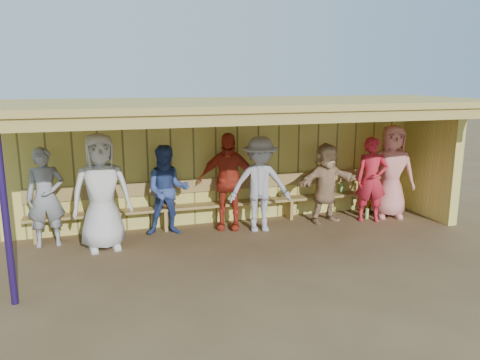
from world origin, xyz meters
The scene contains 12 objects.
ground centered at (0.00, 0.00, 0.00)m, with size 90.00×90.00×0.00m, color brown.
player_a centered at (-3.35, 0.81, 0.87)m, with size 0.63×0.41×1.73m, color gray.
player_b centered at (-2.43, 0.35, 1.00)m, with size 0.97×0.63×1.99m, color silver.
player_c centered at (-1.26, 0.80, 0.84)m, with size 0.82×0.64×1.68m, color #304686.
player_d centered at (-0.11, 0.81, 0.94)m, with size 1.10×0.46×1.87m, color red.
player_e centered at (0.44, 0.50, 0.91)m, with size 1.17×0.67×1.81m, color #9C9BA4.
player_f centered at (1.90, 0.63, 0.81)m, with size 1.50×0.48×1.62m, color tan.
player_g centered at (2.80, 0.42, 0.86)m, with size 0.63×0.41×1.72m, color red.
player_h centered at (3.35, 0.56, 0.97)m, with size 0.95×0.62×1.94m, color #E2877F.
dugout_structure centered at (0.39, 0.69, 1.69)m, with size 8.80×3.20×2.50m.
bench centered at (0.00, 1.12, 0.53)m, with size 7.60×0.34×0.93m.
dugout_equipment centered at (-0.22, 0.99, 0.49)m, with size 5.87×0.62×0.80m.
Camera 1 is at (-2.45, -7.60, 2.86)m, focal length 35.00 mm.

